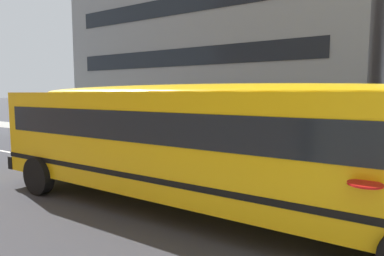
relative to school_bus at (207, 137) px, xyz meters
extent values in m
plane|color=#38383D|center=(0.02, 1.78, -1.83)|extent=(400.00, 400.00, 0.00)
cube|color=gray|center=(0.02, 9.25, -1.83)|extent=(120.00, 3.00, 0.01)
cube|color=silver|center=(0.02, 1.78, -1.83)|extent=(110.00, 0.16, 0.01)
cube|color=yellow|center=(-0.27, 0.00, -0.12)|extent=(11.78, 2.71, 2.36)
cube|color=black|center=(-6.24, -0.02, -1.10)|extent=(0.22, 2.68, 0.39)
cube|color=black|center=(-0.27, 0.00, 0.31)|extent=(11.08, 2.75, 0.69)
cube|color=black|center=(-0.27, 0.00, -0.81)|extent=(11.80, 2.74, 0.13)
ellipsoid|color=yellow|center=(-0.27, 0.00, 1.06)|extent=(11.31, 2.50, 0.39)
cylinder|color=red|center=(3.51, -1.52, -0.24)|extent=(0.47, 0.47, 0.03)
cylinder|color=black|center=(-4.75, 1.32, -1.30)|extent=(1.07, 0.30, 1.07)
cylinder|color=black|center=(-4.74, -1.35, -1.30)|extent=(1.07, 0.30, 1.07)
cube|color=#236038|center=(-16.93, 6.57, -1.18)|extent=(3.90, 1.71, 0.70)
cube|color=black|center=(-17.08, 6.57, -0.51)|extent=(2.20, 1.57, 0.64)
cylinder|color=black|center=(-15.63, 7.42, -1.53)|extent=(0.60, 0.18, 0.60)
cylinder|color=black|center=(-15.63, 5.72, -1.53)|extent=(0.60, 0.18, 0.60)
cylinder|color=black|center=(-18.23, 7.42, -1.53)|extent=(0.60, 0.18, 0.60)
cylinder|color=black|center=(-18.23, 5.72, -1.53)|extent=(0.60, 0.18, 0.60)
cube|color=gray|center=(-8.32, 16.61, 7.77)|extent=(21.09, 11.72, 19.20)
cube|color=black|center=(-8.32, 10.73, 0.09)|extent=(17.72, 0.04, 1.10)
cube|color=black|center=(-8.32, 10.73, 3.29)|extent=(17.72, 0.04, 1.10)
cube|color=black|center=(-8.32, 10.73, 6.49)|extent=(17.72, 0.04, 1.10)
camera|label=1|loc=(3.98, -6.68, 1.04)|focal=31.14mm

